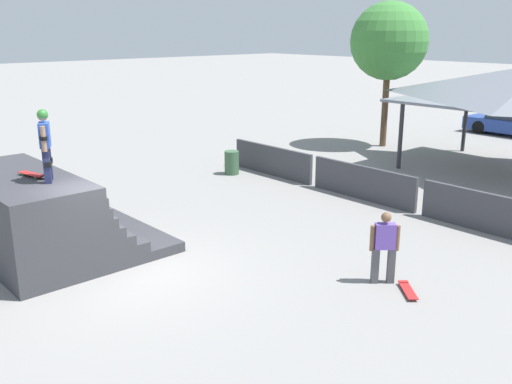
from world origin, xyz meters
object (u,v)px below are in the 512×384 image
object	(u,v)px
skater_on_deck	(45,140)
skateboard_on_ground	(408,290)
bystander_walking	(384,244)
skateboard_on_deck	(32,174)
tree_beside_pavilion	(389,41)
trash_bin	(232,163)

from	to	relation	value
skater_on_deck	skateboard_on_ground	size ratio (longest dim) A/B	2.05
skater_on_deck	bystander_walking	size ratio (longest dim) A/B	1.01
bystander_walking	skateboard_on_ground	bearing A→B (deg)	130.52
skater_on_deck	skateboard_on_deck	world-z (taller)	skater_on_deck
skateboard_on_deck	skateboard_on_ground	world-z (taller)	skateboard_on_deck
skateboard_on_ground	tree_beside_pavilion	size ratio (longest dim) A/B	0.12
skateboard_on_ground	trash_bin	bearing A→B (deg)	21.17
skateboard_on_ground	trash_bin	size ratio (longest dim) A/B	0.89
tree_beside_pavilion	skater_on_deck	bearing A→B (deg)	-79.00
bystander_walking	tree_beside_pavilion	size ratio (longest dim) A/B	0.25
tree_beside_pavilion	trash_bin	xyz separation A→B (m)	(-0.55, -8.35, -4.13)
skateboard_on_deck	bystander_walking	world-z (taller)	skateboard_on_deck
skateboard_on_deck	trash_bin	distance (m)	9.00
skateboard_on_deck	tree_beside_pavilion	size ratio (longest dim) A/B	0.13
bystander_walking	tree_beside_pavilion	world-z (taller)	tree_beside_pavilion
skateboard_on_ground	skateboard_on_deck	bearing A→B (deg)	76.37
skateboard_on_deck	trash_bin	xyz separation A→B (m)	(-3.14, 8.29, -1.56)
skateboard_on_ground	trash_bin	world-z (taller)	trash_bin
skater_on_deck	tree_beside_pavilion	size ratio (longest dim) A/B	0.25
skateboard_on_ground	trash_bin	xyz separation A→B (m)	(-9.82, 3.51, 0.37)
skater_on_deck	skateboard_on_ground	bearing A→B (deg)	64.68
skater_on_deck	tree_beside_pavilion	xyz separation A→B (m)	(-3.21, 16.51, 1.73)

